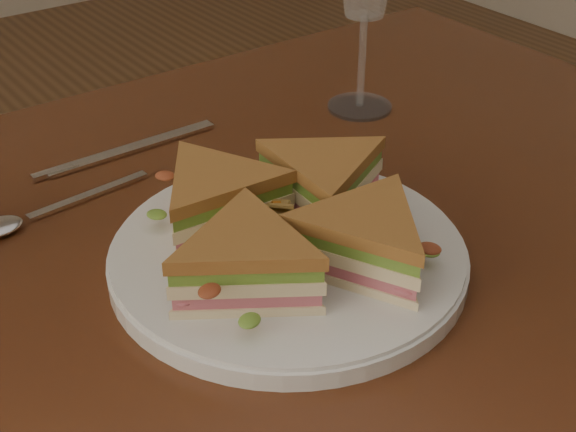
# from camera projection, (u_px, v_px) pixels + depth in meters

# --- Properties ---
(table) EXTENTS (1.20, 0.80, 0.75)m
(table) POSITION_uv_depth(u_px,v_px,m) (246.00, 329.00, 0.78)
(table) COLOR #38190C
(table) RESTS_ON ground
(plate) EXTENTS (0.31, 0.31, 0.02)m
(plate) POSITION_uv_depth(u_px,v_px,m) (288.00, 257.00, 0.70)
(plate) COLOR white
(plate) RESTS_ON table
(sandwich_wedges) EXTENTS (0.31, 0.31, 0.06)m
(sandwich_wedges) POSITION_uv_depth(u_px,v_px,m) (288.00, 221.00, 0.68)
(sandwich_wedges) COLOR #FCEABA
(sandwich_wedges) RESTS_ON plate
(crisps_mound) EXTENTS (0.09, 0.09, 0.05)m
(crisps_mound) POSITION_uv_depth(u_px,v_px,m) (288.00, 225.00, 0.68)
(crisps_mound) COLOR orange
(crisps_mound) RESTS_ON plate
(spoon) EXTENTS (0.18, 0.04, 0.01)m
(spoon) POSITION_uv_depth(u_px,v_px,m) (21.00, 220.00, 0.75)
(spoon) COLOR silver
(spoon) RESTS_ON table
(knife) EXTENTS (0.22, 0.02, 0.00)m
(knife) POSITION_uv_depth(u_px,v_px,m) (121.00, 152.00, 0.87)
(knife) COLOR silver
(knife) RESTS_ON table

